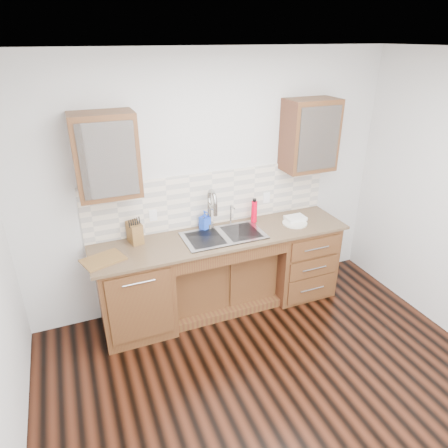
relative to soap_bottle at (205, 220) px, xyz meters
name	(u,v)px	position (x,y,z in m)	size (l,w,h in m)	color
ground	(287,409)	(0.12, -1.64, -1.06)	(4.00, 3.50, 0.10)	black
ceiling	(322,42)	(0.12, -1.64, 1.74)	(4.00, 3.50, 0.10)	white
wall_back	(210,184)	(0.12, 0.16, 0.34)	(4.00, 0.10, 2.70)	silver
base_cabinet_left	(135,292)	(-0.83, -0.20, -0.57)	(0.70, 0.62, 0.88)	#593014
base_cabinet_center	(220,276)	(0.12, -0.11, -0.66)	(1.20, 0.44, 0.70)	#593014
base_cabinet_right	(298,257)	(1.07, -0.20, -0.57)	(0.70, 0.62, 0.88)	#593014
countertop	(223,237)	(0.12, -0.21, -0.12)	(2.70, 0.65, 0.03)	#84705B
backsplash	(212,198)	(0.12, 0.10, 0.19)	(2.70, 0.02, 0.59)	beige
sink	(224,243)	(0.12, -0.23, -0.19)	(0.84, 0.46, 0.19)	#9E9EA5
faucet	(209,211)	(0.05, 0.00, 0.10)	(0.04, 0.04, 0.40)	#999993
filter_tap	(231,214)	(0.30, 0.01, 0.02)	(0.02, 0.02, 0.24)	#999993
upper_cabinet_left	(106,156)	(-0.93, -0.06, 0.81)	(0.55, 0.34, 0.75)	#593014
upper_cabinet_right	(309,135)	(1.17, -0.06, 0.81)	(0.55, 0.34, 0.75)	#593014
outlet_left	(153,215)	(-0.53, 0.09, 0.11)	(0.08, 0.01, 0.12)	white
outlet_right	(266,198)	(0.77, 0.09, 0.11)	(0.08, 0.01, 0.12)	white
soap_bottle	(205,220)	(0.00, 0.00, 0.00)	(0.09, 0.10, 0.21)	blue
water_bottle	(254,212)	(0.56, -0.04, 0.02)	(0.07, 0.07, 0.24)	red
plate	(295,223)	(0.96, -0.25, -0.10)	(0.27, 0.27, 0.02)	beige
dish_towel	(295,218)	(1.00, -0.18, -0.07)	(0.22, 0.16, 0.03)	white
knife_block	(135,233)	(-0.74, -0.02, 0.00)	(0.11, 0.19, 0.21)	#A9843D
cutting_board	(103,260)	(-1.09, -0.27, -0.10)	(0.37, 0.26, 0.02)	brown
cup_left_a	(94,162)	(-1.03, -0.06, 0.77)	(0.14, 0.14, 0.11)	white
cup_left_b	(112,161)	(-0.88, -0.06, 0.76)	(0.10, 0.10, 0.09)	silver
cup_right_a	(301,141)	(1.07, -0.06, 0.76)	(0.13, 0.13, 0.10)	white
cup_right_b	(320,139)	(1.31, -0.06, 0.76)	(0.10, 0.10, 0.09)	white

